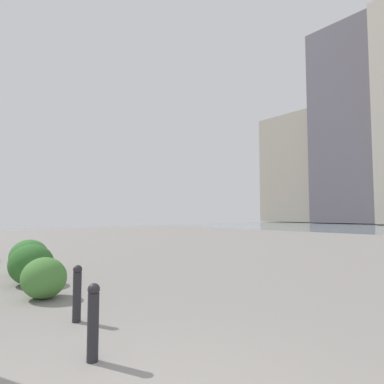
% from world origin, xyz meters
% --- Properties ---
extents(building_annex, '(12.20, 13.41, 40.29)m').
position_xyz_m(building_annex, '(26.44, -64.76, 19.11)').
color(building_annex, '#5B5660').
rests_on(building_annex, ground).
extents(building_highrise, '(16.38, 15.18, 23.68)m').
position_xyz_m(building_highrise, '(38.08, -67.74, 11.84)').
color(building_highrise, '#9E9384').
rests_on(building_highrise, ground).
extents(bollard_near, '(0.13, 0.13, 0.81)m').
position_xyz_m(bollard_near, '(1.44, -0.48, 0.42)').
color(bollard_near, '#232328').
rests_on(bollard_near, ground).
extents(bollard_mid, '(0.13, 0.13, 0.81)m').
position_xyz_m(bollard_mid, '(2.82, -0.83, 0.42)').
color(bollard_mid, '#232328').
rests_on(bollard_mid, ground).
extents(shrub_low, '(1.05, 0.95, 0.90)m').
position_xyz_m(shrub_low, '(7.39, -1.27, 0.45)').
color(shrub_low, '#387533').
rests_on(shrub_low, ground).
extents(shrub_round, '(1.04, 0.94, 0.89)m').
position_xyz_m(shrub_round, '(5.98, -0.99, 0.44)').
color(shrub_round, '#2D6628').
rests_on(shrub_round, ground).
extents(shrub_tall, '(0.88, 0.80, 0.75)m').
position_xyz_m(shrub_tall, '(4.52, -0.85, 0.38)').
color(shrub_tall, '#477F38').
rests_on(shrub_tall, ground).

